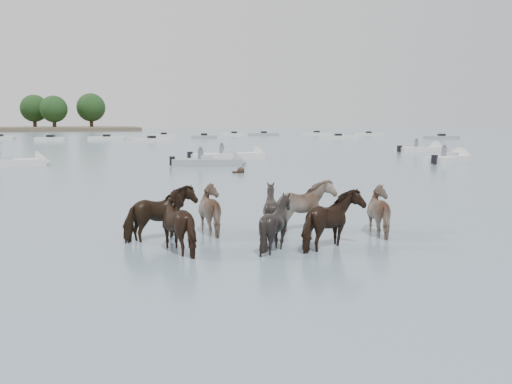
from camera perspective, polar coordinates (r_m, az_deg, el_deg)
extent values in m
plane|color=slate|center=(14.03, -1.12, -5.22)|extent=(400.00, 400.00, 0.00)
imported|color=black|center=(14.53, -9.71, -2.44)|extent=(2.04, 1.51, 1.57)
imported|color=#89715D|center=(15.36, -4.00, -2.01)|extent=(1.80, 1.88, 1.47)
imported|color=black|center=(15.08, 1.53, -2.09)|extent=(1.81, 1.76, 1.51)
imported|color=#826B58|center=(15.62, 4.75, -1.66)|extent=(2.05, 1.43, 1.58)
imported|color=black|center=(13.32, -7.07, -3.35)|extent=(1.98, 2.01, 1.54)
imported|color=black|center=(13.25, 2.06, -3.50)|extent=(1.48, 1.36, 1.47)
imported|color=black|center=(13.49, 7.70, -3.15)|extent=(2.02, 1.72, 1.57)
imported|color=#7C6254|center=(15.49, 12.99, -2.13)|extent=(1.54, 1.69, 1.45)
sphere|color=black|center=(32.39, -1.55, 2.16)|extent=(0.44, 0.44, 0.44)
cube|color=black|center=(32.34, -1.98, 1.97)|extent=(0.50, 0.22, 0.18)
cube|color=silver|center=(39.87, -24.08, 2.61)|extent=(5.11, 2.80, 0.55)
cone|color=silver|center=(40.25, -20.65, 2.82)|extent=(1.28, 1.78, 1.60)
cube|color=#99ADB7|center=(39.84, -24.11, 3.11)|extent=(1.06, 1.29, 0.35)
cube|color=gray|center=(37.34, -5.00, 2.94)|extent=(4.73, 2.41, 0.55)
cone|color=gray|center=(37.44, -1.55, 2.98)|extent=(1.18, 1.74, 1.60)
cube|color=#99ADB7|center=(37.31, -5.01, 3.48)|extent=(0.99, 1.25, 0.35)
cube|color=black|center=(37.36, -8.47, 3.13)|extent=(0.41, 0.41, 0.60)
cylinder|color=#595966|center=(37.22, -5.62, 3.77)|extent=(0.36, 0.36, 0.70)
sphere|color=#595966|center=(37.20, -5.63, 4.46)|extent=(0.24, 0.24, 0.24)
cube|color=silver|center=(43.51, -2.97, 3.59)|extent=(6.06, 2.30, 0.55)
cone|color=silver|center=(44.64, 0.59, 3.69)|extent=(1.09, 1.70, 1.60)
cube|color=#99ADB7|center=(43.49, -2.97, 4.05)|extent=(0.93, 1.21, 0.35)
cube|color=black|center=(42.55, -6.70, 3.66)|extent=(0.39, 0.39, 0.60)
cylinder|color=#595966|center=(43.38, -3.49, 4.30)|extent=(0.36, 0.36, 0.70)
sphere|color=#595966|center=(43.36, -3.49, 4.89)|extent=(0.24, 0.24, 0.24)
cube|color=silver|center=(42.57, 18.92, 3.12)|extent=(5.03, 4.02, 0.55)
cone|color=silver|center=(44.88, 20.09, 3.26)|extent=(1.62, 1.83, 1.60)
cube|color=#99ADB7|center=(42.55, 18.94, 3.59)|extent=(1.28, 1.37, 0.35)
cube|color=black|center=(40.28, 17.62, 3.16)|extent=(0.48, 0.48, 0.60)
cylinder|color=#595966|center=(42.31, 18.51, 3.86)|extent=(0.36, 0.36, 0.70)
sphere|color=#595966|center=(42.29, 18.53, 4.46)|extent=(0.24, 0.24, 0.24)
cube|color=silver|center=(55.80, 16.25, 4.13)|extent=(5.08, 2.36, 0.55)
cone|color=silver|center=(57.47, 18.06, 4.15)|extent=(1.14, 1.72, 1.60)
cube|color=#99ADB7|center=(55.79, 16.26, 4.49)|extent=(0.97, 1.23, 0.35)
cube|color=black|center=(54.19, 14.33, 4.27)|extent=(0.40, 0.40, 0.60)
cylinder|color=#595966|center=(55.56, 15.92, 4.70)|extent=(0.36, 0.36, 0.70)
sphere|color=#595966|center=(55.55, 15.94, 5.16)|extent=(0.24, 0.24, 0.24)
cube|color=silver|center=(86.36, -20.06, 5.03)|extent=(4.51, 2.52, 0.60)
cube|color=black|center=(86.35, -20.07, 5.29)|extent=(1.22, 1.22, 0.50)
cube|color=silver|center=(86.81, -14.85, 5.24)|extent=(5.54, 2.55, 0.60)
cube|color=black|center=(86.80, -14.86, 5.49)|extent=(1.18, 1.18, 0.50)
cube|color=silver|center=(78.06, -10.52, 5.15)|extent=(5.28, 2.26, 0.60)
cube|color=black|center=(78.04, -10.53, 5.43)|extent=(1.14, 1.14, 0.50)
cube|color=silver|center=(97.19, -9.30, 5.59)|extent=(4.26, 2.09, 0.60)
cube|color=black|center=(97.18, -9.31, 5.82)|extent=(1.14, 1.14, 0.50)
cube|color=gray|center=(90.89, -5.27, 5.54)|extent=(4.33, 2.39, 0.60)
cube|color=black|center=(90.88, -5.27, 5.78)|extent=(1.20, 1.20, 0.50)
cube|color=silver|center=(104.28, -2.23, 5.80)|extent=(4.52, 1.95, 0.60)
cube|color=black|center=(104.27, -2.23, 6.00)|extent=(1.10, 1.10, 0.50)
cube|color=gray|center=(105.83, 0.79, 5.82)|extent=(5.77, 2.10, 0.60)
cube|color=black|center=(105.82, 0.79, 6.03)|extent=(1.10, 1.10, 0.50)
cube|color=silver|center=(89.34, 8.29, 5.46)|extent=(6.15, 2.65, 0.60)
cube|color=black|center=(89.32, 8.30, 5.71)|extent=(1.18, 1.18, 0.50)
cube|color=silver|center=(110.87, 6.16, 5.85)|extent=(6.02, 1.67, 0.60)
cube|color=black|center=(110.86, 6.16, 6.05)|extent=(1.03, 1.03, 0.50)
cube|color=silver|center=(107.01, 11.33, 5.70)|extent=(5.37, 3.21, 0.60)
cube|color=black|center=(107.00, 11.33, 5.90)|extent=(1.29, 1.29, 0.50)
cube|color=gray|center=(92.15, 18.25, 5.23)|extent=(5.40, 2.94, 0.60)
cube|color=black|center=(92.14, 18.26, 5.46)|extent=(1.25, 1.25, 0.50)
cylinder|color=#382619|center=(169.27, -21.46, 6.39)|extent=(1.00, 1.00, 3.38)
sphere|color=black|center=(169.29, -21.53, 7.89)|extent=(7.52, 7.52, 7.52)
cylinder|color=#382619|center=(161.55, -19.72, 6.42)|extent=(1.00, 1.00, 3.22)
sphere|color=black|center=(161.57, -19.78, 7.91)|extent=(7.16, 7.16, 7.16)
cylinder|color=#382619|center=(165.25, -16.30, 6.62)|extent=(1.00, 1.00, 3.53)
sphere|color=black|center=(165.28, -16.36, 8.22)|extent=(7.84, 7.84, 7.84)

